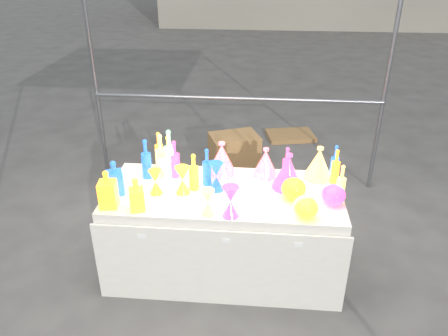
# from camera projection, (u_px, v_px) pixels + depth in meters

# --- Properties ---
(ground) EXTENTS (80.00, 80.00, 0.00)m
(ground) POSITION_uv_depth(u_px,v_px,m) (224.00, 267.00, 3.70)
(ground) COLOR slate
(ground) RESTS_ON ground
(display_table) EXTENTS (1.84, 0.83, 0.75)m
(display_table) POSITION_uv_depth(u_px,v_px,m) (224.00, 232.00, 3.52)
(display_table) COLOR white
(display_table) RESTS_ON ground
(cardboard_box_closed) EXTENTS (0.67, 0.58, 0.41)m
(cardboard_box_closed) POSITION_uv_depth(u_px,v_px,m) (234.00, 151.00, 5.27)
(cardboard_box_closed) COLOR #A97D4C
(cardboard_box_closed) RESTS_ON ground
(cardboard_box_flat) EXTENTS (0.72, 0.57, 0.05)m
(cardboard_box_flat) POSITION_uv_depth(u_px,v_px,m) (290.00, 135.00, 6.12)
(cardboard_box_flat) COLOR #A97D4C
(cardboard_box_flat) RESTS_ON ground
(bottle_0) EXTENTS (0.10, 0.10, 0.34)m
(bottle_0) POSITION_uv_depth(u_px,v_px,m) (169.00, 155.00, 3.53)
(bottle_0) COLOR #ED4616
(bottle_0) RESTS_ON display_table
(bottle_1) EXTENTS (0.09, 0.09, 0.33)m
(bottle_1) POSITION_uv_depth(u_px,v_px,m) (146.00, 159.00, 3.47)
(bottle_1) COLOR #15773C
(bottle_1) RESTS_ON display_table
(bottle_2) EXTENTS (0.08, 0.08, 0.32)m
(bottle_2) POSITION_uv_depth(u_px,v_px,m) (159.00, 150.00, 3.63)
(bottle_2) COLOR gold
(bottle_2) RESTS_ON display_table
(bottle_3) EXTENTS (0.09, 0.09, 0.32)m
(bottle_3) POSITION_uv_depth(u_px,v_px,m) (175.00, 159.00, 3.49)
(bottle_3) COLOR blue
(bottle_3) RESTS_ON display_table
(bottle_4) EXTENTS (0.10, 0.10, 0.37)m
(bottle_4) POSITION_uv_depth(u_px,v_px,m) (161.00, 155.00, 3.49)
(bottle_4) COLOR #168E7C
(bottle_4) RESTS_ON display_table
(bottle_5) EXTENTS (0.10, 0.10, 0.40)m
(bottle_5) POSITION_uv_depth(u_px,v_px,m) (170.00, 153.00, 3.49)
(bottle_5) COLOR #C82897
(bottle_5) RESTS_ON display_table
(bottle_6) EXTENTS (0.09, 0.09, 0.30)m
(bottle_6) POSITION_uv_depth(u_px,v_px,m) (194.00, 172.00, 3.32)
(bottle_6) COLOR #ED4616
(bottle_6) RESTS_ON display_table
(bottle_7) EXTENTS (0.08, 0.08, 0.31)m
(bottle_7) POSITION_uv_depth(u_px,v_px,m) (207.00, 167.00, 3.38)
(bottle_7) COLOR #15773C
(bottle_7) RESTS_ON display_table
(decanter_0) EXTENTS (0.13, 0.13, 0.26)m
(decanter_0) POSITION_uv_depth(u_px,v_px,m) (136.00, 194.00, 3.06)
(decanter_0) COLOR #ED4616
(decanter_0) RESTS_ON display_table
(decanter_1) EXTENTS (0.14, 0.14, 0.29)m
(decanter_1) POSITION_uv_depth(u_px,v_px,m) (107.00, 189.00, 3.10)
(decanter_1) COLOR gold
(decanter_1) RESTS_ON display_table
(decanter_2) EXTENTS (0.15, 0.15, 0.28)m
(decanter_2) POSITION_uv_depth(u_px,v_px,m) (115.00, 177.00, 3.26)
(decanter_2) COLOR #15773C
(decanter_2) RESTS_ON display_table
(hourglass_0) EXTENTS (0.13, 0.13, 0.20)m
(hourglass_0) POSITION_uv_depth(u_px,v_px,m) (155.00, 182.00, 3.28)
(hourglass_0) COLOR gold
(hourglass_0) RESTS_ON display_table
(hourglass_1) EXTENTS (0.15, 0.15, 0.23)m
(hourglass_1) POSITION_uv_depth(u_px,v_px,m) (231.00, 202.00, 3.00)
(hourglass_1) COLOR blue
(hourglass_1) RESTS_ON display_table
(hourglass_2) EXTENTS (0.12, 0.12, 0.20)m
(hourglass_2) POSITION_uv_depth(u_px,v_px,m) (208.00, 203.00, 3.02)
(hourglass_2) COLOR #168E7C
(hourglass_2) RESTS_ON display_table
(hourglass_3) EXTENTS (0.14, 0.14, 0.22)m
(hourglass_3) POSITION_uv_depth(u_px,v_px,m) (165.00, 174.00, 3.38)
(hourglass_3) COLOR #C82897
(hourglass_3) RESTS_ON display_table
(hourglass_4) EXTENTS (0.11, 0.11, 0.22)m
(hourglass_4) POSITION_uv_depth(u_px,v_px,m) (182.00, 180.00, 3.28)
(hourglass_4) COLOR #ED4616
(hourglass_4) RESTS_ON display_table
(hourglass_5) EXTENTS (0.14, 0.14, 0.23)m
(hourglass_5) POSITION_uv_depth(u_px,v_px,m) (216.00, 176.00, 3.32)
(hourglass_5) COLOR #15773C
(hourglass_5) RESTS_ON display_table
(globe_0) EXTENTS (0.21, 0.21, 0.13)m
(globe_0) POSITION_uv_depth(u_px,v_px,m) (306.00, 209.00, 3.01)
(globe_0) COLOR #ED4616
(globe_0) RESTS_ON display_table
(globe_1) EXTENTS (0.21, 0.21, 0.14)m
(globe_1) POSITION_uv_depth(u_px,v_px,m) (305.00, 207.00, 3.03)
(globe_1) COLOR #168E7C
(globe_1) RESTS_ON display_table
(globe_2) EXTENTS (0.19, 0.19, 0.15)m
(globe_2) POSITION_uv_depth(u_px,v_px,m) (293.00, 190.00, 3.23)
(globe_2) COLOR gold
(globe_2) RESTS_ON display_table
(globe_3) EXTENTS (0.22, 0.22, 0.14)m
(globe_3) POSITION_uv_depth(u_px,v_px,m) (333.00, 196.00, 3.16)
(globe_3) COLOR blue
(globe_3) RESTS_ON display_table
(lampshade_0) EXTENTS (0.25, 0.25, 0.28)m
(lampshade_0) POSITION_uv_depth(u_px,v_px,m) (222.00, 158.00, 3.54)
(lampshade_0) COLOR yellow
(lampshade_0) RESTS_ON display_table
(lampshade_1) EXTENTS (0.23, 0.23, 0.25)m
(lampshade_1) POSITION_uv_depth(u_px,v_px,m) (265.00, 162.00, 3.52)
(lampshade_1) COLOR yellow
(lampshade_1) RESTS_ON display_table
(lampshade_2) EXTENTS (0.27, 0.27, 0.29)m
(lampshade_2) POSITION_uv_depth(u_px,v_px,m) (288.00, 171.00, 3.34)
(lampshade_2) COLOR blue
(lampshade_2) RESTS_ON display_table
(lampshade_3) EXTENTS (0.29, 0.29, 0.27)m
(lampshade_3) POSITION_uv_depth(u_px,v_px,m) (319.00, 163.00, 3.48)
(lampshade_3) COLOR #168E7C
(lampshade_3) RESTS_ON display_table
(bottle_8) EXTENTS (0.08, 0.08, 0.30)m
(bottle_8) POSITION_uv_depth(u_px,v_px,m) (335.00, 163.00, 3.45)
(bottle_8) COLOR #15773C
(bottle_8) RESTS_ON display_table
(bottle_9) EXTENTS (0.08, 0.08, 0.29)m
(bottle_9) POSITION_uv_depth(u_px,v_px,m) (336.00, 166.00, 3.40)
(bottle_9) COLOR gold
(bottle_9) RESTS_ON display_table
(bottle_10) EXTENTS (0.08, 0.08, 0.29)m
(bottle_10) POSITION_uv_depth(u_px,v_px,m) (287.00, 164.00, 3.44)
(bottle_10) COLOR blue
(bottle_10) RESTS_ON display_table
(bottle_11) EXTENTS (0.07, 0.07, 0.30)m
(bottle_11) POSITION_uv_depth(u_px,v_px,m) (341.00, 183.00, 3.16)
(bottle_11) COLOR #168E7C
(bottle_11) RESTS_ON display_table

